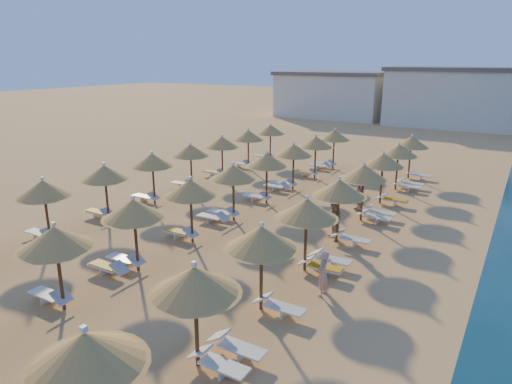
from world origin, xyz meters
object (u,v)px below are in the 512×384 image
Objects in this scene: beachgoer_c at (358,196)px; parasol_row_west at (213,181)px; parasol_row_east at (324,199)px; beachgoer_b at (334,221)px; beachgoer_a at (323,274)px.

parasol_row_west is at bearing -76.05° from beachgoer_c.
parasol_row_east is 5.78m from parasol_row_west.
beachgoer_c is at bearing 95.94° from parasol_row_east.
beachgoer_b is at bearing 97.34° from parasol_row_east.
beachgoer_b is (0.46, -4.92, 0.10)m from beachgoer_c.
beachgoer_b is at bearing -33.96° from beachgoer_c.
parasol_row_east is at bearing -40.48° from beachgoer_b.
beachgoer_c is 10.29m from beachgoer_a.
beachgoer_c is at bearing 53.30° from parasol_row_west.
parasol_row_west is 6.08m from beachgoer_b.
beachgoer_a reaches higher than beachgoer_c.
parasol_row_west is 20.09× the size of beachgoer_a.
parasol_row_east is 7.07m from beachgoer_c.
parasol_row_west is (-5.78, 0.00, 0.00)m from parasol_row_east.
parasol_row_east reaches higher than beachgoer_b.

